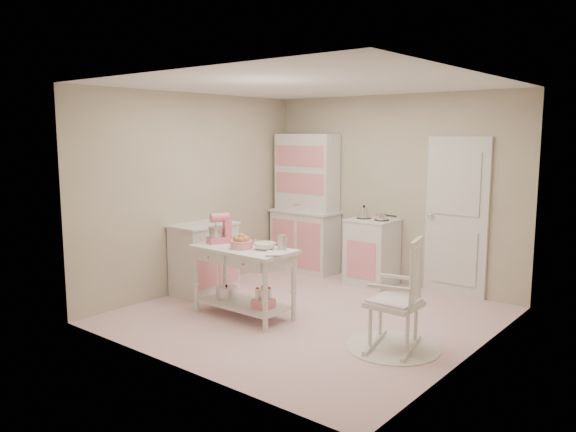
# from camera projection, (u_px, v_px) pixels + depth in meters

# --- Properties ---
(room_shell) EXTENTS (3.84, 3.84, 2.62)m
(room_shell) POSITION_uv_depth(u_px,v_px,m) (309.00, 172.00, 6.23)
(room_shell) COLOR #CA7E83
(room_shell) RESTS_ON ground
(door) EXTENTS (0.82, 0.05, 2.04)m
(door) POSITION_uv_depth(u_px,v_px,m) (457.00, 217.00, 7.16)
(door) COLOR silver
(door) RESTS_ON ground
(hutch) EXTENTS (1.06, 0.50, 2.08)m
(hutch) POSITION_uv_depth(u_px,v_px,m) (305.00, 203.00, 8.42)
(hutch) COLOR silver
(hutch) RESTS_ON ground
(stove) EXTENTS (0.62, 0.57, 0.92)m
(stove) POSITION_uv_depth(u_px,v_px,m) (372.00, 252.00, 7.72)
(stove) COLOR silver
(stove) RESTS_ON ground
(base_cabinet) EXTENTS (0.54, 0.84, 0.92)m
(base_cabinet) POSITION_uv_depth(u_px,v_px,m) (204.00, 258.00, 7.33)
(base_cabinet) COLOR silver
(base_cabinet) RESTS_ON ground
(lace_rug) EXTENTS (0.92, 0.92, 0.01)m
(lace_rug) POSITION_uv_depth(u_px,v_px,m) (393.00, 347.00, 5.48)
(lace_rug) COLOR white
(lace_rug) RESTS_ON ground
(rocking_chair) EXTENTS (0.64, 0.81, 1.10)m
(rocking_chair) POSITION_uv_depth(u_px,v_px,m) (394.00, 293.00, 5.40)
(rocking_chair) COLOR silver
(rocking_chair) RESTS_ON ground
(work_table) EXTENTS (1.20, 0.60, 0.80)m
(work_table) POSITION_uv_depth(u_px,v_px,m) (244.00, 282.00, 6.39)
(work_table) COLOR silver
(work_table) RESTS_ON ground
(stand_mixer) EXTENTS (0.30, 0.34, 0.34)m
(stand_mixer) POSITION_uv_depth(u_px,v_px,m) (218.00, 229.00, 6.58)
(stand_mixer) COLOR #EA6384
(stand_mixer) RESTS_ON work_table
(cookie_tray) EXTENTS (0.34, 0.24, 0.02)m
(cookie_tray) POSITION_uv_depth(u_px,v_px,m) (245.00, 243.00, 6.56)
(cookie_tray) COLOR silver
(cookie_tray) RESTS_ON work_table
(bread_basket) EXTENTS (0.25, 0.25, 0.09)m
(bread_basket) POSITION_uv_depth(u_px,v_px,m) (241.00, 245.00, 6.27)
(bread_basket) COLOR pink
(bread_basket) RESTS_ON work_table
(mixing_bowl) EXTENTS (0.24, 0.24, 0.08)m
(mixing_bowl) POSITION_uv_depth(u_px,v_px,m) (265.00, 246.00, 6.22)
(mixing_bowl) COLOR white
(mixing_bowl) RESTS_ON work_table
(metal_pitcher) EXTENTS (0.10, 0.10, 0.17)m
(metal_pitcher) POSITION_uv_depth(u_px,v_px,m) (282.00, 243.00, 6.17)
(metal_pitcher) COLOR silver
(metal_pitcher) RESTS_ON work_table
(recipe_book) EXTENTS (0.29, 0.30, 0.02)m
(recipe_book) POSITION_uv_depth(u_px,v_px,m) (266.00, 254.00, 5.96)
(recipe_book) COLOR white
(recipe_book) RESTS_ON work_table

